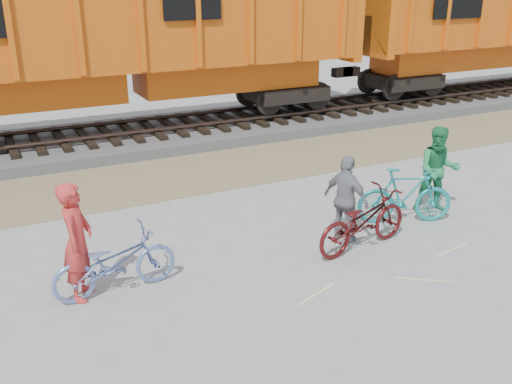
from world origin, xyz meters
TOP-DOWN VIEW (x-y plane):
  - ground at (0.00, 0.00)m, footprint 120.00×120.00m
  - gravel_strip at (0.00, 5.50)m, footprint 120.00×3.00m
  - ballast_bed at (0.00, 9.00)m, footprint 120.00×4.00m
  - track at (0.00, 9.00)m, footprint 120.00×2.60m
  - hopper_car_center at (-1.17, 9.00)m, footprint 14.00×3.13m
  - hopper_car_right at (13.83, 9.00)m, footprint 14.00×3.13m
  - bicycle_blue at (-3.74, 0.68)m, footprint 1.98×0.80m
  - bicycle_teal at (2.05, 0.78)m, footprint 1.96×1.21m
  - bicycle_maroon at (0.59, 0.21)m, footprint 2.16×1.05m
  - person_solo at (-4.24, 0.78)m, footprint 0.69×0.80m
  - person_man at (3.05, 0.98)m, footprint 1.10×1.04m
  - person_woman at (0.49, 0.61)m, footprint 0.67×1.04m

SIDE VIEW (x-z plane):
  - ground at x=0.00m, z-range 0.00..0.00m
  - gravel_strip at x=0.00m, z-range 0.00..0.02m
  - ballast_bed at x=0.00m, z-range 0.00..0.30m
  - track at x=0.00m, z-range 0.35..0.59m
  - bicycle_blue at x=-3.74m, z-range 0.00..1.02m
  - bicycle_maroon at x=0.59m, z-range 0.00..1.09m
  - bicycle_teal at x=2.05m, z-range 0.00..1.14m
  - person_woman at x=0.49m, z-range 0.00..1.65m
  - person_man at x=3.05m, z-range 0.00..1.80m
  - person_solo at x=-4.24m, z-range 0.00..1.86m
  - hopper_car_center at x=-1.17m, z-range 0.68..5.33m
  - hopper_car_right at x=13.83m, z-range 0.68..5.33m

